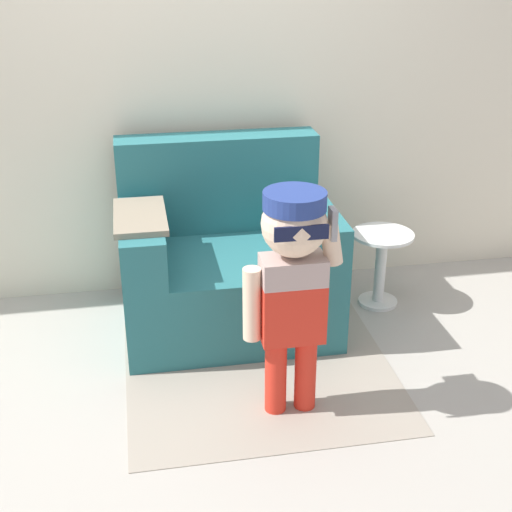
% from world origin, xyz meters
% --- Properties ---
extents(ground_plane, '(10.00, 10.00, 0.00)m').
position_xyz_m(ground_plane, '(0.00, 0.00, 0.00)').
color(ground_plane, '#ADA89E').
extents(wall_back, '(10.00, 0.05, 2.60)m').
position_xyz_m(wall_back, '(0.00, 0.63, 1.30)').
color(wall_back, beige).
rests_on(wall_back, ground_plane).
extents(armchair, '(1.11, 0.87, 0.96)m').
position_xyz_m(armchair, '(0.13, 0.15, 0.35)').
color(armchair, '#286B70').
rests_on(armchair, ground_plane).
extents(person_child, '(0.42, 0.32, 1.03)m').
position_xyz_m(person_child, '(0.30, -0.72, 0.69)').
color(person_child, red).
rests_on(person_child, ground_plane).
extents(side_table, '(0.34, 0.34, 0.44)m').
position_xyz_m(side_table, '(1.02, 0.16, 0.27)').
color(side_table, white).
rests_on(side_table, ground_plane).
extents(rug, '(1.29, 1.21, 0.01)m').
position_xyz_m(rug, '(0.22, -0.42, 0.00)').
color(rug, '#9E9384').
rests_on(rug, ground_plane).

